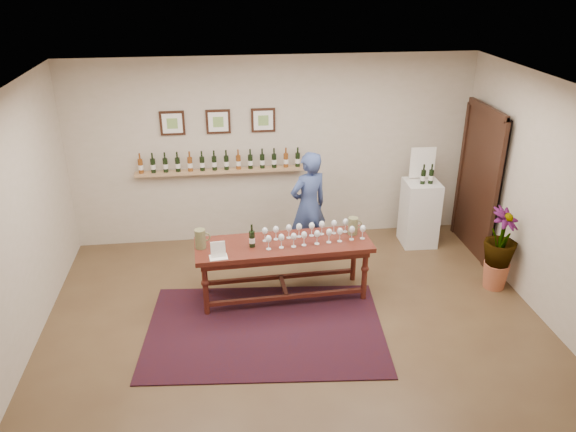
{
  "coord_description": "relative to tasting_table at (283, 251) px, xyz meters",
  "views": [
    {
      "loc": [
        -0.8,
        -5.48,
        4.0
      ],
      "look_at": [
        0.0,
        0.8,
        1.1
      ],
      "focal_mm": 35.0,
      "sensor_mm": 36.0,
      "label": 1
    }
  ],
  "objects": [
    {
      "name": "pitcher_left",
      "position": [
        -1.02,
        -0.01,
        0.24
      ],
      "size": [
        0.17,
        0.17,
        0.24
      ],
      "primitive_type": null,
      "rotation": [
        0.0,
        0.0,
        -0.12
      ],
      "color": "olive",
      "rests_on": "tasting_table"
    },
    {
      "name": "pedestal_bottles",
      "position": [
        2.26,
        1.19,
        0.5
      ],
      "size": [
        0.32,
        0.1,
        0.32
      ],
      "primitive_type": null,
      "rotation": [
        0.0,
        0.0,
        -0.03
      ],
      "color": "black",
      "rests_on": "display_pedestal"
    },
    {
      "name": "table_bottles",
      "position": [
        -0.4,
        -0.01,
        0.28
      ],
      "size": [
        0.32,
        0.2,
        0.32
      ],
      "primitive_type": null,
      "rotation": [
        0.0,
        0.0,
        0.11
      ],
      "color": "black",
      "rests_on": "tasting_table"
    },
    {
      "name": "info_sign",
      "position": [
        2.25,
        1.39,
        0.6
      ],
      "size": [
        0.37,
        0.03,
        0.51
      ],
      "primitive_type": "cube",
      "rotation": [
        0.0,
        0.0,
        -0.03
      ],
      "color": "white",
      "rests_on": "display_pedestal"
    },
    {
      "name": "rug",
      "position": [
        -0.31,
        -0.71,
        -0.66
      ],
      "size": [
        2.94,
        2.1,
        0.01
      ],
      "primitive_type": "cube",
      "rotation": [
        0.0,
        0.0,
        -0.09
      ],
      "color": "#44120C",
      "rests_on": "ground"
    },
    {
      "name": "ground",
      "position": [
        0.07,
        -0.7,
        -0.66
      ],
      "size": [
        6.0,
        6.0,
        0.0
      ],
      "primitive_type": "plane",
      "color": "#4E3722",
      "rests_on": "ground"
    },
    {
      "name": "pitcher_right",
      "position": [
        0.91,
        0.13,
        0.23
      ],
      "size": [
        0.17,
        0.17,
        0.23
      ],
      "primitive_type": null,
      "rotation": [
        0.0,
        0.0,
        0.19
      ],
      "color": "olive",
      "rests_on": "tasting_table"
    },
    {
      "name": "tasting_table",
      "position": [
        0.0,
        0.0,
        0.0
      ],
      "size": [
        2.23,
        0.8,
        0.78
      ],
      "rotation": [
        0.0,
        0.0,
        0.04
      ],
      "color": "#461711",
      "rests_on": "ground"
    },
    {
      "name": "menu_card",
      "position": [
        -0.81,
        -0.26,
        0.21
      ],
      "size": [
        0.23,
        0.18,
        0.19
      ],
      "primitive_type": "cube",
      "rotation": [
        0.0,
        0.0,
        0.1
      ],
      "color": "white",
      "rests_on": "tasting_table"
    },
    {
      "name": "display_pedestal",
      "position": [
        2.23,
        1.25,
        -0.16
      ],
      "size": [
        0.52,
        0.52,
        1.0
      ],
      "primitive_type": "cube",
      "rotation": [
        0.0,
        0.0,
        -0.03
      ],
      "color": "white",
      "rests_on": "ground"
    },
    {
      "name": "person",
      "position": [
        0.48,
        1.01,
        0.15
      ],
      "size": [
        0.7,
        0.59,
        1.62
      ],
      "primitive_type": "imported",
      "rotation": [
        0.0,
        0.0,
        3.56
      ],
      "color": "#35477E",
      "rests_on": "ground"
    },
    {
      "name": "potted_plant",
      "position": [
        2.82,
        -0.13,
        -0.09
      ],
      "size": [
        0.73,
        0.73,
        0.98
      ],
      "rotation": [
        0.0,
        0.0,
        0.68
      ],
      "color": "#AE5A3A",
      "rests_on": "ground"
    },
    {
      "name": "table_glasses",
      "position": [
        0.39,
        0.04,
        0.21
      ],
      "size": [
        1.44,
        0.49,
        0.19
      ],
      "primitive_type": null,
      "rotation": [
        0.0,
        0.0,
        0.12
      ],
      "color": "white",
      "rests_on": "tasting_table"
    },
    {
      "name": "room_shell",
      "position": [
        2.18,
        1.15,
        0.46
      ],
      "size": [
        6.0,
        6.0,
        6.0
      ],
      "color": "beige",
      "rests_on": "ground"
    }
  ]
}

